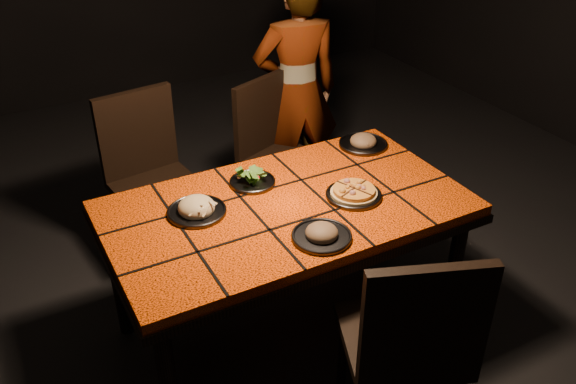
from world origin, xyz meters
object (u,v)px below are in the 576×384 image
chair_far_right (273,145)px  plate_pasta (197,209)px  diner (297,92)px  chair_near (410,340)px  chair_far_left (149,168)px  plate_pizza (354,193)px  dining_table (286,218)px

chair_far_right → plate_pasta: bearing=-156.3°
diner → chair_near: bearing=83.7°
chair_far_left → plate_pizza: 1.25m
diner → plate_pizza: (-0.37, -1.20, 0.01)m
plate_pasta → dining_table: bearing=-17.0°
chair_near → plate_pizza: size_ratio=3.60×
chair_far_right → plate_pasta: (-0.79, -0.81, 0.24)m
chair_far_right → chair_far_left: bearing=156.7°
chair_near → chair_far_right: 1.76m
chair_far_right → diner: bearing=11.3°
chair_far_right → chair_near: bearing=-122.6°
diner → plate_pizza: size_ratio=5.50×
chair_far_right → plate_pizza: (-0.11, -1.02, 0.24)m
dining_table → diner: size_ratio=1.06×
dining_table → chair_far_right: chair_far_right is taller
chair_far_right → plate_pizza: bearing=-118.4°
chair_far_left → diner: diner is taller
dining_table → plate_pizza: plate_pizza is taller
diner → dining_table: bearing=69.4°
chair_near → plate_pizza: bearing=-85.3°
dining_table → chair_far_right: bearing=66.5°
diner → plate_pasta: 1.44m
dining_table → diner: 1.29m
dining_table → chair_far_right: 1.02m
chair_near → chair_far_right: (0.31, 1.73, -0.04)m
chair_far_left → plate_pasta: 0.85m
chair_near → diner: bearing=-85.8°
dining_table → chair_far_left: 1.02m
chair_far_left → diner: bearing=1.4°
chair_near → plate_pizza: chair_near is taller
dining_table → plate_pizza: size_ratio=5.85×
dining_table → chair_near: (0.09, -0.80, -0.10)m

